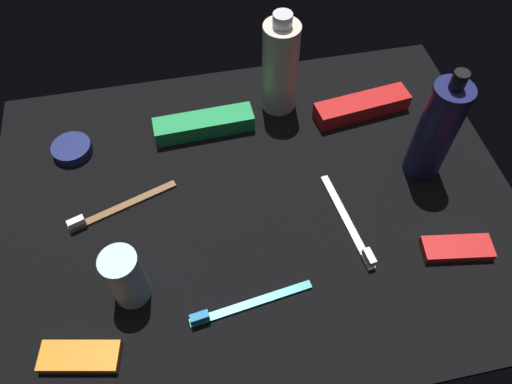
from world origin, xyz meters
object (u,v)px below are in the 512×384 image
(cream_tin_left, at_px, (72,149))
(snack_bar_orange, at_px, (80,357))
(toothbrush_brown, at_px, (117,208))
(lotion_bottle, at_px, (436,131))
(toothpaste_box_red, at_px, (362,107))
(toothbrush_teal, at_px, (244,305))
(toothpaste_box_green, at_px, (204,124))
(bodywash_bottle, at_px, (280,67))
(deodorant_stick, at_px, (126,277))
(snack_bar_red, at_px, (457,248))
(toothbrush_white, at_px, (350,225))

(cream_tin_left, bearing_deg, snack_bar_orange, 92.35)
(toothbrush_brown, bearing_deg, lotion_bottle, 178.12)
(snack_bar_orange, bearing_deg, toothpaste_box_red, -133.44)
(toothbrush_teal, xyz_separation_m, toothpaste_box_green, (0.01, -0.34, 0.01))
(toothpaste_box_red, bearing_deg, toothbrush_brown, 8.61)
(bodywash_bottle, relative_size, snack_bar_orange, 1.87)
(toothpaste_box_red, distance_m, snack_bar_orange, 0.62)
(deodorant_stick, xyz_separation_m, snack_bar_orange, (0.07, 0.08, -0.04))
(snack_bar_red, bearing_deg, toothbrush_white, -17.97)
(toothbrush_white, xyz_separation_m, toothpaste_box_green, (0.19, -0.25, 0.01))
(bodywash_bottle, bearing_deg, deodorant_stick, 48.54)
(bodywash_bottle, bearing_deg, toothbrush_brown, 30.33)
(lotion_bottle, relative_size, bodywash_bottle, 1.08)
(toothbrush_brown, bearing_deg, bodywash_bottle, -149.67)
(toothbrush_white, xyz_separation_m, snack_bar_orange, (0.41, 0.12, 0.00))
(deodorant_stick, xyz_separation_m, toothpaste_box_green, (-0.14, -0.29, -0.04))
(toothbrush_brown, height_order, cream_tin_left, toothbrush_brown)
(lotion_bottle, bearing_deg, bodywash_bottle, -44.08)
(toothbrush_white, height_order, snack_bar_orange, toothbrush_white)
(deodorant_stick, distance_m, toothbrush_white, 0.34)
(toothpaste_box_green, xyz_separation_m, snack_bar_orange, (0.22, 0.37, -0.01))
(bodywash_bottle, height_order, toothbrush_teal, bodywash_bottle)
(deodorant_stick, xyz_separation_m, cream_tin_left, (0.09, -0.28, -0.04))
(toothbrush_brown, distance_m, snack_bar_red, 0.53)
(toothbrush_brown, distance_m, toothpaste_box_red, 0.47)
(toothbrush_teal, relative_size, toothpaste_box_red, 1.02)
(snack_bar_red, relative_size, cream_tin_left, 1.55)
(toothbrush_white, bearing_deg, deodorant_stick, 7.31)
(toothpaste_box_red, xyz_separation_m, snack_bar_orange, (0.51, 0.35, -0.01))
(toothpaste_box_green, relative_size, cream_tin_left, 2.63)
(bodywash_bottle, height_order, snack_bar_orange, bodywash_bottle)
(lotion_bottle, bearing_deg, snack_bar_orange, 20.52)
(toothpaste_box_green, xyz_separation_m, cream_tin_left, (0.23, 0.00, -0.01))
(bodywash_bottle, height_order, toothbrush_white, bodywash_bottle)
(toothbrush_white, bearing_deg, toothpaste_box_green, -51.72)
(toothbrush_teal, height_order, snack_bar_red, toothbrush_teal)
(toothbrush_white, relative_size, snack_bar_red, 1.73)
(toothbrush_brown, xyz_separation_m, snack_bar_red, (-0.50, 0.18, 0.00))
(lotion_bottle, xyz_separation_m, snack_bar_red, (0.01, 0.16, -0.09))
(toothbrush_brown, distance_m, cream_tin_left, 0.15)
(toothpaste_box_red, bearing_deg, bodywash_bottle, -26.94)
(snack_bar_red, xyz_separation_m, snack_bar_orange, (0.55, 0.05, 0.00))
(toothbrush_teal, bearing_deg, snack_bar_red, -175.99)
(lotion_bottle, distance_m, snack_bar_red, 0.18)
(toothbrush_brown, distance_m, snack_bar_orange, 0.23)
(bodywash_bottle, bearing_deg, toothpaste_box_green, 14.81)
(toothbrush_brown, height_order, snack_bar_orange, toothbrush_brown)
(bodywash_bottle, relative_size, toothpaste_box_green, 1.11)
(lotion_bottle, distance_m, bodywash_bottle, 0.28)
(deodorant_stick, bearing_deg, toothbrush_teal, 160.99)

